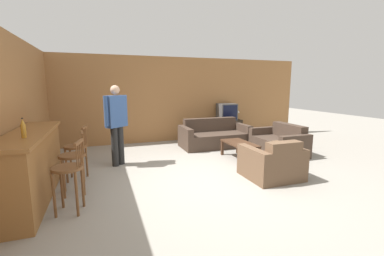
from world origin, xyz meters
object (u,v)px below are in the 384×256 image
object	(u,v)px
coffee_table	(240,145)
tv	(227,112)
tv_unit	(226,129)
armchair_near	(272,164)
table_lamp	(235,110)
bar_chair_far	(77,150)
couch_far	(214,137)
bar_chair_mid	(73,160)
bar_chair_near	(69,173)
loveseat_right	(279,143)
person_by_window	(116,121)
bottle	(23,129)

from	to	relation	value
coffee_table	tv	distance (m)	2.46
coffee_table	tv_unit	world-z (taller)	tv_unit
armchair_near	tv	bearing A→B (deg)	76.33
table_lamp	bar_chair_far	bearing A→B (deg)	-152.16
couch_far	armchair_near	world-z (taller)	couch_far
tv_unit	armchair_near	bearing A→B (deg)	-103.66
armchair_near	bar_chair_mid	bearing A→B (deg)	171.96
bar_chair_near	bar_chair_mid	xyz separation A→B (m)	(0.00, 0.66, 0.00)
loveseat_right	couch_far	bearing A→B (deg)	133.91
loveseat_right	table_lamp	world-z (taller)	table_lamp
coffee_table	tv_unit	xyz separation A→B (m)	(0.81, 2.26, -0.03)
bar_chair_mid	table_lamp	size ratio (longest dim) A/B	2.33
bar_chair_far	coffee_table	size ratio (longest dim) A/B	0.99
tv	person_by_window	world-z (taller)	person_by_window
bar_chair_near	tv	distance (m)	5.75
tv_unit	person_by_window	distance (m)	4.04
coffee_table	bar_chair_near	bearing A→B (deg)	-156.81
bottle	person_by_window	size ratio (longest dim) A/B	0.15
bar_chair_far	bar_chair_mid	bearing A→B (deg)	-89.99
bar_chair_far	coffee_table	world-z (taller)	bar_chair_far
armchair_near	table_lamp	bearing A→B (deg)	71.68
tv_unit	bar_chair_mid	bearing A→B (deg)	-144.31
bar_chair_mid	table_lamp	world-z (taller)	table_lamp
loveseat_right	table_lamp	xyz separation A→B (m)	(-0.10, 2.16, 0.66)
loveseat_right	tv	distance (m)	2.28
armchair_near	tv_unit	size ratio (longest dim) A/B	1.00
bar_chair_far	loveseat_right	world-z (taller)	bar_chair_far
person_by_window	tv	bearing A→B (deg)	26.48
coffee_table	tv	size ratio (longest dim) A/B	1.80
coffee_table	bottle	distance (m)	4.34
armchair_near	coffee_table	size ratio (longest dim) A/B	0.94
tv	table_lamp	distance (m)	0.32
bar_chair_near	loveseat_right	world-z (taller)	bar_chair_near
tv_unit	bottle	world-z (taller)	bottle
bar_chair_near	couch_far	world-z (taller)	bar_chair_near
bar_chair_mid	tv_unit	xyz separation A→B (m)	(4.33, 3.11, -0.25)
table_lamp	bar_chair_near	bearing A→B (deg)	-140.93
bar_chair_mid	tv_unit	bearing A→B (deg)	35.69
bar_chair_near	armchair_near	size ratio (longest dim) A/B	1.05
bar_chair_far	bottle	world-z (taller)	bottle
bar_chair_near	table_lamp	bearing A→B (deg)	39.07
table_lamp	person_by_window	distance (m)	4.27
armchair_near	bottle	xyz separation A→B (m)	(-3.97, -0.02, 0.90)
person_by_window	bar_chair_mid	bearing A→B (deg)	-119.83
couch_far	person_by_window	distance (m)	2.96
couch_far	table_lamp	xyz separation A→B (m)	(1.15, 0.86, 0.66)
loveseat_right	tv	size ratio (longest dim) A/B	2.49
bar_chair_far	loveseat_right	bearing A→B (deg)	3.51
tv	bottle	distance (m)	6.05
bar_chair_mid	tv	distance (m)	5.34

